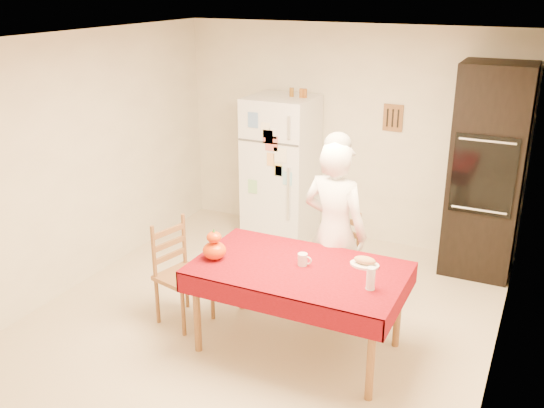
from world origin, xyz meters
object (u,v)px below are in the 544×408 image
Objects in this scene: chair_left at (178,268)px; seated_woman at (334,232)px; pumpkin_lower at (214,251)px; wine_glass at (371,278)px; oven_cabinet at (487,172)px; coffee_mug at (303,259)px; refrigerator at (281,169)px; dining_table at (299,275)px; bread_plate at (365,265)px; chair_far at (335,255)px.

seated_woman is at bearing -49.27° from chair_left.
pumpkin_lower is 1.12× the size of wine_glass.
coffee_mug is (-1.13, -2.14, -0.29)m from oven_cabinet.
coffee_mug is (1.15, -2.10, -0.04)m from refrigerator.
refrigerator is 2.18m from chair_left.
dining_table is 7.08× the size of bread_plate.
pumpkin_lower is (-0.77, -0.77, -0.01)m from seated_woman.
bread_plate is (1.61, -1.89, -0.08)m from refrigerator.
chair_far is at bearing -65.45° from seated_woman.
chair_left is (-2.30, -2.20, -0.59)m from oven_cabinet.
bread_plate is (0.47, 0.25, 0.08)m from dining_table.
seated_woman reaches higher than coffee_mug.
refrigerator is 1.76m from chair_far.
pumpkin_lower reaches higher than coffee_mug.
chair_left is at bearing -90.56° from refrigerator.
dining_table is at bearing -117.52° from oven_cabinet.
chair_left is 1.82m from wine_glass.
bread_plate is (1.63, 0.26, 0.26)m from chair_left.
coffee_mug is at bearing -70.69° from chair_far.
oven_cabinet is 2.99m from pumpkin_lower.
seated_woman is (0.07, -0.23, 0.34)m from chair_far.
chair_left reaches higher than wine_glass.
oven_cabinet reaches higher than pumpkin_lower.
oven_cabinet is 2.44m from coffee_mug.
chair_left is (-1.16, -0.02, -0.18)m from dining_table.
wine_glass is (1.32, 0.04, 0.01)m from pumpkin_lower.
oven_cabinet reaches higher than seated_woman.
refrigerator reaches higher than coffee_mug.
dining_table is 1.18m from chair_left.
oven_cabinet is 11.21× the size of pumpkin_lower.
chair_far is 1.27m from pumpkin_lower.
bread_plate is at bearing 23.91° from coffee_mug.
seated_woman reaches higher than wine_glass.
pumpkin_lower is 1.23m from bread_plate.
dining_table is 0.87m from chair_far.
refrigerator is at bearing -42.54° from seated_woman.
refrigerator is 2.34m from pumpkin_lower.
chair_far is at bearing 55.07° from pumpkin_lower.
refrigerator is at bearing 101.03° from pumpkin_lower.
wine_glass is at bearing 1.93° from pumpkin_lower.
oven_cabinet is at bearing -32.55° from chair_left.
seated_woman is at bearing 136.91° from bread_plate.
seated_woman is at bearing -124.07° from oven_cabinet.
refrigerator reaches higher than chair_far.
seated_woman is at bearing -55.12° from chair_far.
chair_far is 0.42m from seated_woman.
oven_cabinet is 1.85m from chair_far.
pumpkin_lower is at bearing -167.22° from dining_table.
refrigerator is 1.79× the size of chair_far.
wine_glass reaches higher than dining_table.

